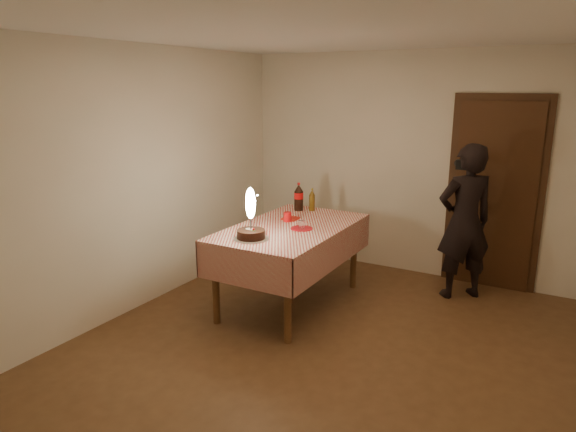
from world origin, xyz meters
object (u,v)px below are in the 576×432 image
object	(u,v)px
red_plate	(302,228)
amber_bottle_left	(312,200)
red_cup	(288,217)
cola_bottle	(299,197)
birthday_cake	(251,226)
photographer	(465,222)
dining_table	(290,237)
clear_cup	(302,225)

from	to	relation	value
red_plate	amber_bottle_left	world-z (taller)	amber_bottle_left
red_cup	cola_bottle	distance (m)	0.52
birthday_cake	red_plate	xyz separation A→B (m)	(0.25, 0.53, -0.12)
red_plate	photographer	size ratio (longest dim) A/B	0.13
cola_bottle	photographer	xyz separation A→B (m)	(1.73, 0.44, -0.16)
dining_table	clear_cup	world-z (taller)	clear_cup
photographer	birthday_cake	bearing A→B (deg)	-134.16
birthday_cake	red_cup	xyz separation A→B (m)	(-0.01, 0.70, -0.08)
dining_table	red_cup	distance (m)	0.25
dining_table	amber_bottle_left	size ratio (longest dim) A/B	6.75
birthday_cake	cola_bottle	distance (m)	1.20
birthday_cake	photographer	world-z (taller)	photographer
dining_table	birthday_cake	size ratio (longest dim) A/B	3.59
dining_table	clear_cup	xyz separation A→B (m)	(0.15, -0.05, 0.16)
birthday_cake	photographer	xyz separation A→B (m)	(1.58, 1.63, -0.13)
red_plate	red_cup	size ratio (longest dim) A/B	2.20
birthday_cake	cola_bottle	bearing A→B (deg)	97.08
birthday_cake	amber_bottle_left	world-z (taller)	birthday_cake
dining_table	photographer	distance (m)	1.83
amber_bottle_left	photographer	size ratio (longest dim) A/B	0.16
dining_table	amber_bottle_left	xyz separation A→B (m)	(-0.12, 0.70, 0.23)
birthday_cake	photographer	distance (m)	2.27
birthday_cake	amber_bottle_left	distance (m)	1.26
red_cup	photographer	size ratio (longest dim) A/B	0.06
birthday_cake	amber_bottle_left	size ratio (longest dim) A/B	1.88
amber_bottle_left	photographer	world-z (taller)	photographer
red_cup	photographer	world-z (taller)	photographer
birthday_cake	amber_bottle_left	xyz separation A→B (m)	(-0.01, 1.26, -0.01)
red_plate	photographer	bearing A→B (deg)	39.49
red_plate	dining_table	bearing A→B (deg)	169.04
cola_bottle	amber_bottle_left	bearing A→B (deg)	25.64
red_plate	amber_bottle_left	xyz separation A→B (m)	(-0.26, 0.73, 0.11)
cola_bottle	red_plate	bearing A→B (deg)	-59.34
red_cup	photographer	xyz separation A→B (m)	(1.59, 0.93, -0.06)
red_cup	amber_bottle_left	world-z (taller)	amber_bottle_left
red_plate	cola_bottle	size ratio (longest dim) A/B	0.69
cola_bottle	red_cup	bearing A→B (deg)	-74.51
red_plate	clear_cup	bearing A→B (deg)	-60.02
clear_cup	red_plate	bearing A→B (deg)	119.98
red_cup	clear_cup	distance (m)	0.33
dining_table	cola_bottle	distance (m)	0.73
red_plate	red_cup	bearing A→B (deg)	145.76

